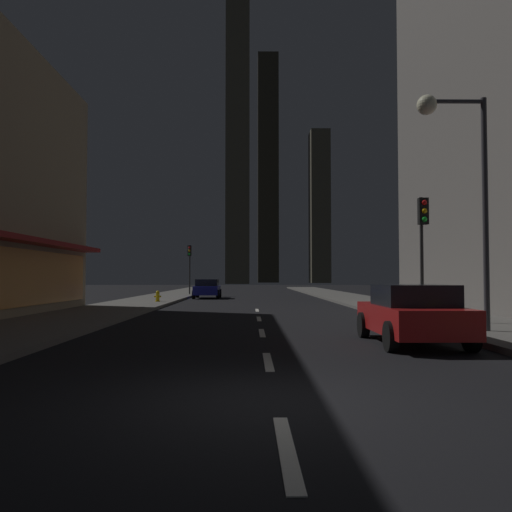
{
  "coord_description": "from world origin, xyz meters",
  "views": [
    {
      "loc": [
        -0.35,
        -7.09,
        1.64
      ],
      "look_at": [
        0.0,
        23.58,
        2.84
      ],
      "focal_mm": 37.26,
      "sensor_mm": 36.0,
      "label": 1
    }
  ],
  "objects_px": {
    "car_parked_near": "(412,314)",
    "traffic_light_near_right": "(423,231)",
    "fire_hydrant_far_left": "(158,296)",
    "traffic_light_far_left": "(190,259)",
    "car_parked_far": "(207,289)",
    "street_lamp_right": "(455,154)"
  },
  "relations": [
    {
      "from": "car_parked_near",
      "to": "traffic_light_near_right",
      "type": "height_order",
      "value": "traffic_light_near_right"
    },
    {
      "from": "fire_hydrant_far_left",
      "to": "car_parked_near",
      "type": "bearing_deg",
      "value": -63.54
    },
    {
      "from": "traffic_light_near_right",
      "to": "traffic_light_far_left",
      "type": "xyz_separation_m",
      "value": [
        -11.0,
        27.39,
        0.0
      ]
    },
    {
      "from": "car_parked_near",
      "to": "traffic_light_near_right",
      "type": "relative_size",
      "value": 1.01
    },
    {
      "from": "fire_hydrant_far_left",
      "to": "traffic_light_far_left",
      "type": "relative_size",
      "value": 0.16
    },
    {
      "from": "car_parked_near",
      "to": "car_parked_far",
      "type": "bearing_deg",
      "value": 104.65
    },
    {
      "from": "car_parked_near",
      "to": "traffic_light_near_right",
      "type": "xyz_separation_m",
      "value": [
        1.9,
        4.92,
        2.45
      ]
    },
    {
      "from": "traffic_light_near_right",
      "to": "street_lamp_right",
      "type": "distance_m",
      "value": 3.73
    },
    {
      "from": "street_lamp_right",
      "to": "traffic_light_near_right",
      "type": "bearing_deg",
      "value": 87.86
    },
    {
      "from": "car_parked_near",
      "to": "fire_hydrant_far_left",
      "type": "height_order",
      "value": "car_parked_near"
    },
    {
      "from": "traffic_light_near_right",
      "to": "car_parked_near",
      "type": "bearing_deg",
      "value": -111.12
    },
    {
      "from": "traffic_light_near_right",
      "to": "street_lamp_right",
      "type": "bearing_deg",
      "value": -92.14
    },
    {
      "from": "traffic_light_far_left",
      "to": "fire_hydrant_far_left",
      "type": "bearing_deg",
      "value": -91.73
    },
    {
      "from": "car_parked_far",
      "to": "car_parked_near",
      "type": "bearing_deg",
      "value": -75.35
    },
    {
      "from": "car_parked_near",
      "to": "traffic_light_far_left",
      "type": "height_order",
      "value": "traffic_light_far_left"
    },
    {
      "from": "fire_hydrant_far_left",
      "to": "traffic_light_near_right",
      "type": "bearing_deg",
      "value": -51.19
    },
    {
      "from": "street_lamp_right",
      "to": "fire_hydrant_far_left",
      "type": "bearing_deg",
      "value": 122.96
    },
    {
      "from": "fire_hydrant_far_left",
      "to": "traffic_light_near_right",
      "type": "xyz_separation_m",
      "value": [
        11.4,
        -14.17,
        2.74
      ]
    },
    {
      "from": "traffic_light_near_right",
      "to": "street_lamp_right",
      "type": "relative_size",
      "value": 0.64
    },
    {
      "from": "fire_hydrant_far_left",
      "to": "street_lamp_right",
      "type": "relative_size",
      "value": 0.1
    },
    {
      "from": "traffic_light_far_left",
      "to": "street_lamp_right",
      "type": "bearing_deg",
      "value": -70.44
    },
    {
      "from": "traffic_light_far_left",
      "to": "street_lamp_right",
      "type": "height_order",
      "value": "street_lamp_right"
    }
  ]
}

